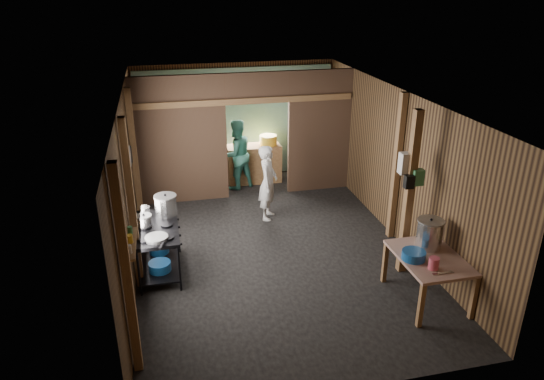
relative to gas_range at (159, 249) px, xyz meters
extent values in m
cube|color=#2A2828|center=(1.88, 0.49, -0.39)|extent=(4.50, 7.00, 0.00)
cube|color=#2F2E2B|center=(1.88, 0.49, 2.21)|extent=(4.50, 7.00, 0.00)
cube|color=brown|center=(1.88, 3.99, 0.91)|extent=(4.50, 0.00, 2.60)
cube|color=brown|center=(1.88, -3.01, 0.91)|extent=(4.50, 0.00, 2.60)
cube|color=brown|center=(-0.37, 0.49, 0.91)|extent=(0.00, 7.00, 2.60)
cube|color=brown|center=(4.13, 0.49, 0.91)|extent=(0.00, 7.00, 2.60)
cube|color=#453225|center=(0.55, 2.69, 0.91)|extent=(1.85, 0.10, 2.60)
cube|color=#453225|center=(3.46, 2.69, 0.91)|extent=(1.35, 0.10, 2.60)
cube|color=#453225|center=(2.13, 2.69, 1.91)|extent=(1.30, 0.10, 0.60)
cube|color=#6FAA9E|center=(1.88, 3.93, 0.86)|extent=(4.40, 0.06, 2.50)
cube|color=olive|center=(2.18, 3.44, 0.03)|extent=(1.20, 0.50, 0.85)
cylinder|color=silver|center=(2.13, 3.89, 1.51)|extent=(0.20, 0.03, 0.20)
cube|color=olive|center=(-0.30, -2.11, 0.91)|extent=(0.10, 0.12, 2.60)
cube|color=olive|center=(-0.30, -0.31, 0.91)|extent=(0.10, 0.12, 2.60)
cube|color=olive|center=(-0.30, 1.69, 0.91)|extent=(0.10, 0.12, 2.60)
cube|color=olive|center=(4.06, 0.29, 0.91)|extent=(0.10, 0.12, 2.60)
cube|color=olive|center=(3.73, -0.81, 0.91)|extent=(0.12, 0.12, 2.60)
cube|color=olive|center=(1.88, 2.64, 1.66)|extent=(4.40, 0.12, 0.12)
cylinder|color=#949496|center=(-0.33, 0.89, 1.26)|extent=(0.03, 0.34, 0.34)
cylinder|color=black|center=(-0.33, 1.29, 1.16)|extent=(0.03, 0.30, 0.30)
cube|color=olive|center=(-0.27, -1.61, 1.01)|extent=(0.14, 0.80, 0.03)
cylinder|color=silver|center=(-0.27, -1.86, 1.07)|extent=(0.07, 0.07, 0.10)
cylinder|color=yellow|center=(-0.27, -1.61, 1.07)|extent=(0.08, 0.08, 0.10)
cylinder|color=#39804C|center=(-0.27, -1.39, 1.07)|extent=(0.06, 0.06, 0.10)
cube|color=silver|center=(3.68, -0.73, 1.39)|extent=(0.22, 0.15, 0.32)
cube|color=#39804C|center=(3.80, -0.87, 1.21)|extent=(0.16, 0.12, 0.24)
cube|color=black|center=(3.66, -0.89, 1.16)|extent=(0.14, 0.10, 0.20)
cylinder|color=silver|center=(-0.17, 0.54, 0.45)|extent=(0.21, 0.21, 0.11)
cylinder|color=#174F93|center=(0.00, -0.23, -0.17)|extent=(0.34, 0.34, 0.14)
cylinder|color=#174F93|center=(0.00, 0.34, -0.18)|extent=(0.32, 0.32, 0.13)
cylinder|color=#174F93|center=(3.45, -1.62, 0.37)|extent=(0.36, 0.36, 0.12)
cylinder|color=#BD4559|center=(3.58, -1.91, 0.39)|extent=(0.14, 0.14, 0.17)
cube|color=silver|center=(3.65, -2.04, 0.31)|extent=(0.30, 0.04, 0.01)
cylinder|color=yellow|center=(2.52, 3.44, 0.56)|extent=(0.39, 0.39, 0.22)
cylinder|color=#A31900|center=(1.90, 3.44, 0.52)|extent=(0.12, 0.12, 0.14)
imported|color=white|center=(2.08, 1.51, 0.33)|extent=(0.53, 0.62, 1.45)
imported|color=teal|center=(1.74, 3.15, 0.38)|extent=(0.92, 0.83, 1.54)
camera|label=1|loc=(0.21, -6.99, 3.87)|focal=32.87mm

